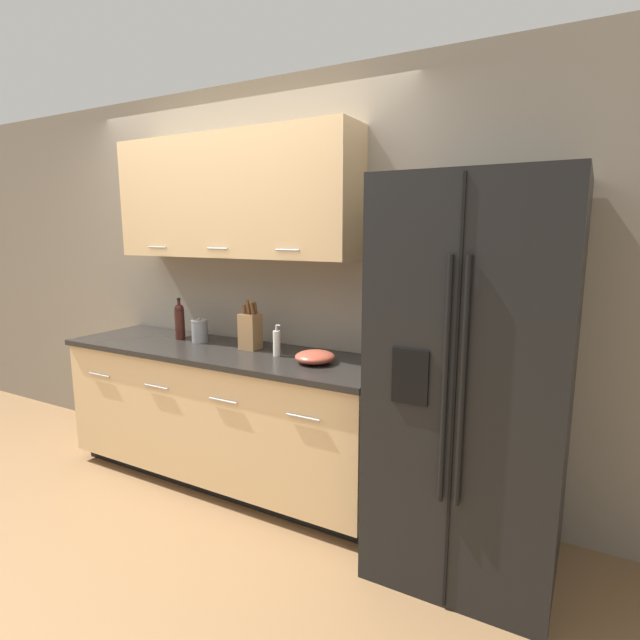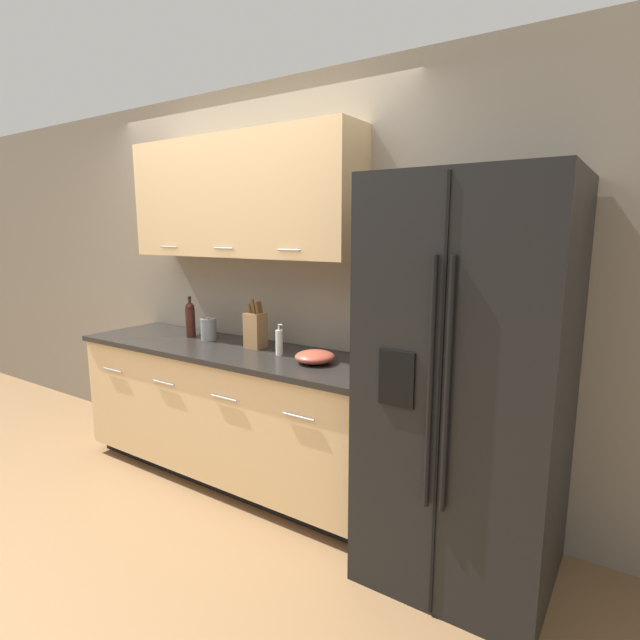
# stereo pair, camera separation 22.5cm
# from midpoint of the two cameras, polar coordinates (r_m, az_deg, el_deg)

# --- Properties ---
(ground_plane) EXTENTS (14.00, 14.00, 0.00)m
(ground_plane) POSITION_cam_midpoint_polar(r_m,az_deg,el_deg) (3.20, -20.14, -21.60)
(ground_plane) COLOR olive
(wall_back) EXTENTS (10.00, 0.39, 2.60)m
(wall_back) POSITION_cam_midpoint_polar(r_m,az_deg,el_deg) (3.50, -6.26, 6.62)
(wall_back) COLOR gray
(wall_back) RESTS_ON ground_plane
(counter_unit) EXTENTS (2.25, 0.64, 0.90)m
(counter_unit) POSITION_cam_midpoint_polar(r_m,az_deg,el_deg) (3.44, -8.33, -10.26)
(counter_unit) COLOR black
(counter_unit) RESTS_ON ground_plane
(refrigerator) EXTENTS (0.84, 0.81, 1.89)m
(refrigerator) POSITION_cam_midpoint_polar(r_m,az_deg,el_deg) (2.47, 19.21, -6.99)
(refrigerator) COLOR black
(refrigerator) RESTS_ON ground_plane
(knife_block) EXTENTS (0.12, 0.11, 0.32)m
(knife_block) POSITION_cam_midpoint_polar(r_m,az_deg,el_deg) (3.24, -5.43, -1.06)
(knife_block) COLOR #A87A4C
(knife_block) RESTS_ON counter_unit
(wine_bottle) EXTENTS (0.07, 0.07, 0.29)m
(wine_bottle) POSITION_cam_midpoint_polar(r_m,az_deg,el_deg) (3.65, -12.91, 0.13)
(wine_bottle) COLOR #3D1914
(wine_bottle) RESTS_ON counter_unit
(soap_dispenser) EXTENTS (0.05, 0.04, 0.19)m
(soap_dispenser) POSITION_cam_midpoint_polar(r_m,az_deg,el_deg) (3.04, -2.58, -2.56)
(soap_dispenser) COLOR silver
(soap_dispenser) RESTS_ON counter_unit
(steel_canister) EXTENTS (0.11, 0.11, 0.17)m
(steel_canister) POSITION_cam_midpoint_polar(r_m,az_deg,el_deg) (3.52, -10.84, -1.04)
(steel_canister) COLOR gray
(steel_canister) RESTS_ON counter_unit
(mixing_bowl) EXTENTS (0.23, 0.23, 0.07)m
(mixing_bowl) POSITION_cam_midpoint_polar(r_m,az_deg,el_deg) (2.87, 1.67, -4.25)
(mixing_bowl) COLOR #B24C38
(mixing_bowl) RESTS_ON counter_unit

